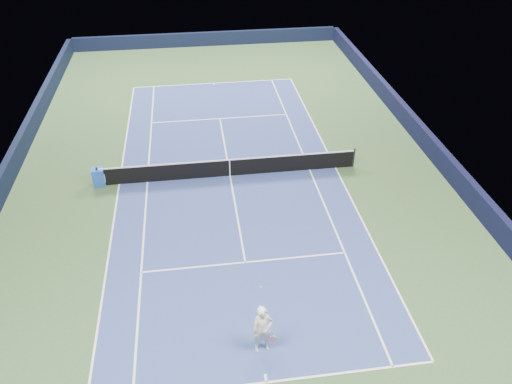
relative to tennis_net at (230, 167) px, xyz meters
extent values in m
plane|color=#314E2A|center=(0.00, 0.00, -0.50)|extent=(40.00, 40.00, 0.00)
cube|color=black|center=(0.00, 19.82, 0.05)|extent=(22.00, 0.35, 1.10)
cube|color=black|center=(10.82, 0.00, 0.05)|extent=(0.35, 40.00, 1.10)
cube|color=black|center=(-10.82, 0.00, 0.05)|extent=(0.35, 40.00, 1.10)
cube|color=navy|center=(0.00, 0.00, -0.50)|extent=(10.97, 23.77, 0.01)
cube|color=white|center=(0.00, 11.88, -0.50)|extent=(10.97, 0.08, 0.00)
cube|color=white|center=(0.00, -11.88, -0.50)|extent=(10.97, 0.08, 0.00)
cube|color=white|center=(5.49, 0.00, -0.50)|extent=(0.08, 23.77, 0.00)
cube|color=white|center=(-5.49, 0.00, -0.50)|extent=(0.08, 23.77, 0.00)
cube|color=white|center=(4.12, 0.00, -0.50)|extent=(0.08, 23.77, 0.00)
cube|color=white|center=(-4.12, 0.00, -0.50)|extent=(0.08, 23.77, 0.00)
cube|color=white|center=(0.00, 6.40, -0.50)|extent=(8.23, 0.08, 0.00)
cube|color=white|center=(0.00, -6.40, -0.50)|extent=(8.23, 0.08, 0.00)
cube|color=white|center=(0.00, 0.00, -0.50)|extent=(0.08, 12.80, 0.00)
cube|color=white|center=(0.00, 11.73, -0.50)|extent=(0.08, 0.30, 0.00)
cube|color=white|center=(0.00, -11.73, -0.50)|extent=(0.08, 0.30, 0.00)
cylinder|color=black|center=(-6.40, 0.00, 0.03)|extent=(0.10, 0.10, 1.07)
cylinder|color=black|center=(6.40, 0.00, 0.03)|extent=(0.10, 0.10, 1.07)
cube|color=black|center=(0.00, 0.00, -0.05)|extent=(12.80, 0.03, 0.91)
cube|color=white|center=(0.00, 0.00, 0.44)|extent=(12.80, 0.04, 0.06)
cube|color=white|center=(0.00, 0.00, -0.05)|extent=(0.05, 0.04, 0.91)
cube|color=blue|center=(-6.40, 0.09, -0.04)|extent=(0.59, 0.54, 0.92)
cube|color=white|center=(-6.11, 0.09, -0.05)|extent=(0.05, 0.41, 0.41)
imported|color=white|center=(0.06, -10.59, 0.45)|extent=(0.76, 0.56, 1.90)
cylinder|color=pink|center=(0.38, -10.64, 0.20)|extent=(0.03, 0.03, 0.31)
cylinder|color=black|center=(0.38, -10.64, -0.04)|extent=(0.31, 0.02, 0.31)
cylinder|color=pink|center=(0.38, -10.64, -0.04)|extent=(0.34, 0.03, 0.34)
sphere|color=yellow|center=(0.16, -9.59, 1.34)|extent=(0.07, 0.07, 0.07)
camera|label=1|loc=(-1.61, -21.04, 13.33)|focal=35.00mm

